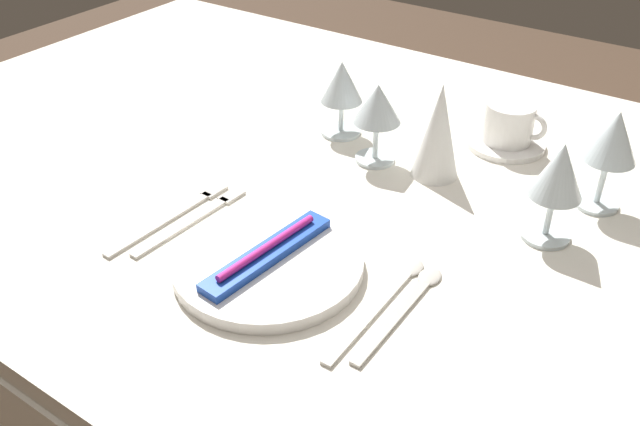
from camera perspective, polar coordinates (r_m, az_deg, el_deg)
The scene contains 14 objects.
dining_table at distance 1.12m, azimuth 2.99°, elevation -0.84°, with size 1.80×1.11×0.74m.
dinner_plate at distance 0.89m, azimuth -4.39°, elevation -4.20°, with size 0.25×0.25×0.02m, color white.
toothbrush_package at distance 0.88m, azimuth -4.44°, elevation -3.34°, with size 0.06×0.21×0.02m.
fork_outer at distance 0.99m, azimuth -10.41°, elevation -0.41°, with size 0.03×0.21×0.00m.
fork_inner at distance 1.01m, azimuth -12.16°, elevation -0.16°, with size 0.03×0.23×0.00m.
spoon_soup at distance 0.85m, azimuth 5.69°, elevation -6.89°, with size 0.03×0.23×0.01m.
spoon_dessert at distance 0.84m, azimuth 7.50°, elevation -7.36°, with size 0.03×0.20×0.01m.
saucer_left at distance 1.21m, azimuth 15.31°, elevation 5.73°, with size 0.13×0.13×0.01m, color white.
coffee_cup_left at distance 1.19m, azimuth 15.67°, elevation 7.34°, with size 0.11×0.08×0.07m.
wine_glass_centre at distance 0.94m, azimuth 19.43°, elevation 3.02°, with size 0.07×0.07×0.15m.
wine_glass_left at distance 1.04m, azimuth 23.43°, elevation 5.59°, with size 0.07×0.07×0.15m.
wine_glass_right at distance 1.17m, azimuth 1.84°, elevation 10.66°, with size 0.07×0.07×0.13m.
wine_glass_far at distance 1.08m, azimuth 4.86°, elevation 8.84°, with size 0.08×0.08×0.13m.
napkin_folded at distance 1.06m, azimuth 9.92°, elevation 6.81°, with size 0.08×0.08×0.15m, color white.
Camera 1 is at (0.47, -0.78, 1.30)m, focal length 38.05 mm.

